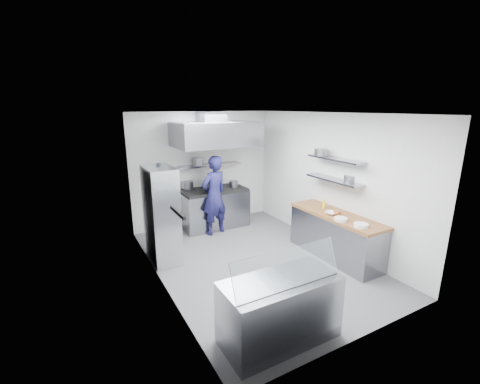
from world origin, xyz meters
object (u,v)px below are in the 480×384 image
chef (214,196)px  wire_rack (161,215)px  display_case (280,310)px  gas_range (214,209)px

chef → wire_rack: 1.62m
wire_rack → display_case: 3.04m
chef → wire_rack: bearing=11.8°
wire_rack → display_case: size_ratio=1.23×
wire_rack → chef: bearing=27.5°
gas_range → display_case: gas_range is taller
gas_range → chef: (-0.19, -0.43, 0.48)m
gas_range → chef: chef is taller
display_case → chef: bearing=78.2°
gas_range → display_case: size_ratio=1.07×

